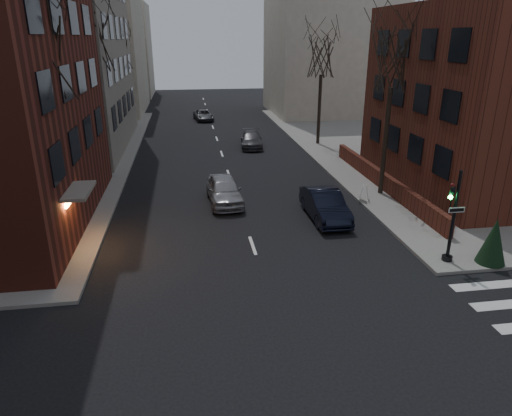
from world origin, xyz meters
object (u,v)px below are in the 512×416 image
Objects in this scene: car_lane_gray at (251,140)px; traffic_signal at (451,222)px; tree_left_a at (36,54)px; tree_right_a at (394,58)px; streetlamp_near at (97,122)px; parked_sedan at (325,205)px; tree_left_b at (89,40)px; streetlamp_far at (131,88)px; car_lane_silver at (224,190)px; tree_left_c at (118,49)px; sandwich_board at (364,193)px; evergreen_shrub at (494,241)px; car_lane_far at (203,115)px; tree_right_b at (322,56)px.

traffic_signal is at bearing -71.56° from car_lane_gray.
tree_right_a is at bearing 12.80° from tree_left_a.
parked_sedan is (12.48, -7.22, -3.46)m from streetlamp_near.
tree_left_b is at bearing 134.54° from traffic_signal.
tree_right_a is 29.65m from streetlamp_far.
tree_left_a is (-16.74, 5.01, 6.56)m from traffic_signal.
streetlamp_far is at bearing 90.00° from streetlamp_near.
tree_left_c is at bearing 107.31° from car_lane_silver.
streetlamp_near is at bearing 149.32° from parked_sedan.
tree_left_c reaches higher than car_lane_silver.
tree_left_a is 2.22× the size of car_lane_silver.
car_lane_silver is (-5.08, 3.26, 0.01)m from parked_sedan.
car_lane_silver is at bearing -28.13° from streetlamp_near.
traffic_signal reaches higher than car_lane_gray.
tree_left_b reaches higher than car_lane_silver.
streetlamp_near is at bearing 85.71° from tree_left_a.
streetlamp_far is (-16.14, 33.01, 2.33)m from traffic_signal.
sandwich_board is (8.10, -1.17, -0.18)m from car_lane_silver.
tree_right_a reaches higher than parked_sedan.
tree_left_a is 9.07m from streetlamp_near.
tree_left_c is 37.14m from evergreen_shrub.
evergreen_shrub is at bearing -49.76° from parked_sedan.
tree_left_a reaches higher than car_lane_silver.
tree_left_a is 11.25× the size of sandwich_board.
car_lane_far is at bearing 105.46° from evergreen_shrub.
car_lane_gray is (-6.00, 14.06, -7.37)m from tree_right_a.
sandwich_board is (3.02, 2.10, -0.17)m from parked_sedan.
tree_left_b is at bearing 132.44° from car_lane_silver.
tree_left_b is 16.68m from streetlamp_far.
sandwich_board is (16.10, -23.12, -7.42)m from tree_left_c.
tree_left_c is at bearing 120.43° from evergreen_shrub.
tree_right_b is at bearing 18.82° from tree_left_b.
tree_right_a is 11.74m from evergreen_shrub.
tree_left_b is at bearing 138.74° from parked_sedan.
streetlamp_far is at bearing 142.47° from sandwich_board.
tree_left_b is 11.84× the size of sandwich_board.
tree_right_a is 2.15× the size of car_lane_gray.
tree_left_b reaches higher than streetlamp_near.
tree_left_a is at bearing -116.83° from car_lane_gray.
tree_right_b is 18.25m from car_lane_silver.
tree_left_a is 0.95× the size of tree_left_b.
car_lane_gray is 1.07× the size of car_lane_far.
car_lane_gray is (-1.48, 17.28, -0.12)m from parked_sedan.
tree_left_b reaches higher than parked_sedan.
car_lane_gray is 2.28× the size of evergreen_shrub.
traffic_signal is 0.41× the size of tree_left_c.
evergreen_shrub is (17.89, -33.47, -3.10)m from streetlamp_far.
streetlamp_far is at bearing -156.12° from car_lane_far.
tree_left_b reaches higher than car_lane_far.
evergreen_shrub is (5.41, -6.25, 0.36)m from parked_sedan.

